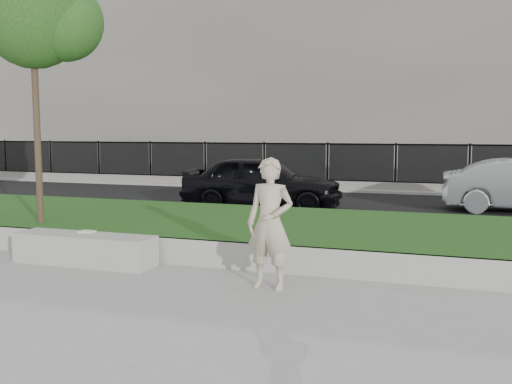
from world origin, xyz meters
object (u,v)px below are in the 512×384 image
(man, at_px, (270,224))
(car_dark, at_px, (262,182))
(stone_bench, at_px, (85,249))
(book, at_px, (87,232))

(man, distance_m, car_dark, 7.08)
(stone_bench, bearing_deg, car_dark, 83.16)
(man, height_order, car_dark, man)
(book, bearing_deg, car_dark, 81.12)
(book, distance_m, car_dark, 6.24)
(book, relative_size, car_dark, 0.06)
(stone_bench, bearing_deg, book, 111.76)
(car_dark, bearing_deg, stone_bench, 169.54)
(car_dark, bearing_deg, man, -164.71)
(man, bearing_deg, book, 174.80)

